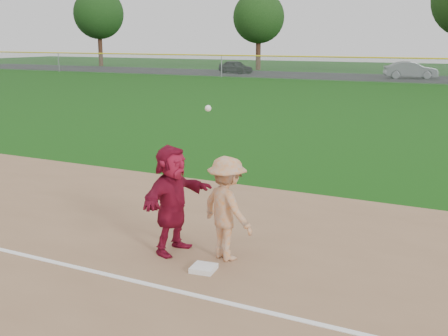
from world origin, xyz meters
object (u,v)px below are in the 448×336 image
at_px(car_mid, 410,70).
at_px(base_runner, 172,199).
at_px(car_left, 236,67).
at_px(first_base, 204,268).

bearing_deg(car_mid, base_runner, 164.30).
distance_m(base_runner, car_left, 49.77).
xyz_separation_m(base_runner, car_left, (-20.87, 45.18, -0.26)).
xyz_separation_m(first_base, car_mid, (-4.36, 45.75, 0.70)).
bearing_deg(car_left, first_base, -136.15).
bearing_deg(first_base, car_left, 115.45).
height_order(first_base, car_mid, car_mid).
relative_size(first_base, base_runner, 0.20).
bearing_deg(car_left, base_runner, -136.80).
height_order(first_base, base_runner, base_runner).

